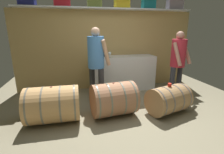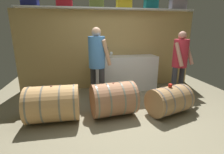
{
  "view_description": "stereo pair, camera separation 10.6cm",
  "coord_description": "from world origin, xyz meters",
  "px_view_note": "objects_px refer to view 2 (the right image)",
  "views": [
    {
      "loc": [
        -0.93,
        -2.64,
        1.64
      ],
      "look_at": [
        -0.23,
        0.44,
        0.75
      ],
      "focal_mm": 27.24,
      "sensor_mm": 36.0,
      "label": 1
    },
    {
      "loc": [
        -0.83,
        -2.67,
        1.64
      ],
      "look_at": [
        -0.23,
        0.44,
        0.75
      ],
      "focal_mm": 27.24,
      "sensor_mm": 36.0,
      "label": 2
    }
  ],
  "objects_px": {
    "toolcase_olive": "(96,1)",
    "toolcase_red": "(64,2)",
    "toolcase_yellow": "(124,3)",
    "wine_barrel_far": "(113,99)",
    "wine_glass": "(111,54)",
    "winemaker_pouring": "(180,58)",
    "toolcase_navy": "(30,1)",
    "wine_barrel_flank": "(53,104)",
    "work_cabinet": "(124,73)",
    "red_funnel": "(101,55)",
    "toolcase_teal": "(151,4)",
    "tasting_cup": "(170,85)",
    "wine_bottle_dark": "(107,51)",
    "wine_barrel_near": "(169,100)",
    "toolcase_grey": "(178,4)",
    "visitor_tasting": "(97,58)"
  },
  "relations": [
    {
      "from": "wine_barrel_far",
      "to": "tasting_cup",
      "type": "bearing_deg",
      "value": -14.79
    },
    {
      "from": "toolcase_grey",
      "to": "wine_barrel_near",
      "type": "height_order",
      "value": "toolcase_grey"
    },
    {
      "from": "winemaker_pouring",
      "to": "toolcase_grey",
      "type": "bearing_deg",
      "value": -135.61
    },
    {
      "from": "visitor_tasting",
      "to": "toolcase_teal",
      "type": "bearing_deg",
      "value": 85.77
    },
    {
      "from": "toolcase_teal",
      "to": "red_funnel",
      "type": "relative_size",
      "value": 2.88
    },
    {
      "from": "toolcase_yellow",
      "to": "red_funnel",
      "type": "bearing_deg",
      "value": -152.73
    },
    {
      "from": "toolcase_teal",
      "to": "tasting_cup",
      "type": "bearing_deg",
      "value": -101.82
    },
    {
      "from": "toolcase_olive",
      "to": "wine_barrel_near",
      "type": "bearing_deg",
      "value": -54.83
    },
    {
      "from": "toolcase_red",
      "to": "tasting_cup",
      "type": "xyz_separation_m",
      "value": [
        2.0,
        -1.75,
        -1.69
      ]
    },
    {
      "from": "red_funnel",
      "to": "tasting_cup",
      "type": "xyz_separation_m",
      "value": [
        1.15,
        -1.44,
        -0.41
      ]
    },
    {
      "from": "toolcase_red",
      "to": "wine_glass",
      "type": "height_order",
      "value": "toolcase_red"
    },
    {
      "from": "wine_barrel_near",
      "to": "toolcase_red",
      "type": "bearing_deg",
      "value": 121.67
    },
    {
      "from": "wine_glass",
      "to": "wine_barrel_far",
      "type": "distance_m",
      "value": 1.48
    },
    {
      "from": "toolcase_grey",
      "to": "toolcase_red",
      "type": "bearing_deg",
      "value": 179.47
    },
    {
      "from": "toolcase_red",
      "to": "toolcase_grey",
      "type": "distance_m",
      "value": 3.03
    },
    {
      "from": "wine_glass",
      "to": "visitor_tasting",
      "type": "distance_m",
      "value": 0.74
    },
    {
      "from": "wine_glass",
      "to": "red_funnel",
      "type": "distance_m",
      "value": 0.26
    },
    {
      "from": "work_cabinet",
      "to": "red_funnel",
      "type": "height_order",
      "value": "red_funnel"
    },
    {
      "from": "toolcase_grey",
      "to": "wine_barrel_flank",
      "type": "height_order",
      "value": "toolcase_grey"
    },
    {
      "from": "work_cabinet",
      "to": "wine_barrel_flank",
      "type": "distance_m",
      "value": 2.25
    },
    {
      "from": "toolcase_olive",
      "to": "wine_barrel_near",
      "type": "distance_m",
      "value": 2.95
    },
    {
      "from": "wine_barrel_flank",
      "to": "winemaker_pouring",
      "type": "height_order",
      "value": "winemaker_pouring"
    },
    {
      "from": "wine_barrel_near",
      "to": "winemaker_pouring",
      "type": "relative_size",
      "value": 0.59
    },
    {
      "from": "toolcase_grey",
      "to": "winemaker_pouring",
      "type": "bearing_deg",
      "value": -112.39
    },
    {
      "from": "toolcase_red",
      "to": "wine_bottle_dark",
      "type": "relative_size",
      "value": 1.28
    },
    {
      "from": "toolcase_navy",
      "to": "wine_barrel_near",
      "type": "xyz_separation_m",
      "value": [
        2.79,
        -1.75,
        -2.0
      ]
    },
    {
      "from": "work_cabinet",
      "to": "red_funnel",
      "type": "distance_m",
      "value": 0.86
    },
    {
      "from": "wine_glass",
      "to": "winemaker_pouring",
      "type": "distance_m",
      "value": 1.68
    },
    {
      "from": "wine_bottle_dark",
      "to": "wine_glass",
      "type": "height_order",
      "value": "wine_bottle_dark"
    },
    {
      "from": "work_cabinet",
      "to": "wine_barrel_near",
      "type": "height_order",
      "value": "work_cabinet"
    },
    {
      "from": "toolcase_grey",
      "to": "tasting_cup",
      "type": "bearing_deg",
      "value": -120.99
    },
    {
      "from": "toolcase_red",
      "to": "wine_barrel_far",
      "type": "relative_size",
      "value": 0.43
    },
    {
      "from": "wine_glass",
      "to": "tasting_cup",
      "type": "distance_m",
      "value": 1.75
    },
    {
      "from": "wine_barrel_near",
      "to": "winemaker_pouring",
      "type": "distance_m",
      "value": 1.18
    },
    {
      "from": "toolcase_yellow",
      "to": "wine_bottle_dark",
      "type": "distance_m",
      "value": 1.31
    },
    {
      "from": "wine_bottle_dark",
      "to": "red_funnel",
      "type": "height_order",
      "value": "wine_bottle_dark"
    },
    {
      "from": "toolcase_olive",
      "to": "red_funnel",
      "type": "height_order",
      "value": "toolcase_olive"
    },
    {
      "from": "toolcase_teal",
      "to": "wine_glass",
      "type": "distance_m",
      "value": 1.72
    },
    {
      "from": "toolcase_navy",
      "to": "winemaker_pouring",
      "type": "distance_m",
      "value": 3.78
    },
    {
      "from": "toolcase_red",
      "to": "wine_bottle_dark",
      "type": "xyz_separation_m",
      "value": [
        1.02,
        -0.12,
        -1.2
      ]
    },
    {
      "from": "toolcase_navy",
      "to": "wine_barrel_flank",
      "type": "bearing_deg",
      "value": -69.08
    },
    {
      "from": "visitor_tasting",
      "to": "wine_bottle_dark",
      "type": "bearing_deg",
      "value": 122.28
    },
    {
      "from": "wine_barrel_flank",
      "to": "visitor_tasting",
      "type": "height_order",
      "value": "visitor_tasting"
    },
    {
      "from": "toolcase_yellow",
      "to": "wine_barrel_far",
      "type": "relative_size",
      "value": 0.41
    },
    {
      "from": "toolcase_red",
      "to": "visitor_tasting",
      "type": "bearing_deg",
      "value": -54.33
    },
    {
      "from": "wine_barrel_near",
      "to": "toolcase_teal",
      "type": "bearing_deg",
      "value": 65.06
    },
    {
      "from": "work_cabinet",
      "to": "wine_bottle_dark",
      "type": "relative_size",
      "value": 5.81
    },
    {
      "from": "toolcase_olive",
      "to": "toolcase_red",
      "type": "bearing_deg",
      "value": -179.68
    },
    {
      "from": "toolcase_red",
      "to": "tasting_cup",
      "type": "relative_size",
      "value": 5.21
    },
    {
      "from": "toolcase_navy",
      "to": "toolcase_yellow",
      "type": "xyz_separation_m",
      "value": [
        2.28,
        0.0,
        0.01
      ]
    }
  ]
}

